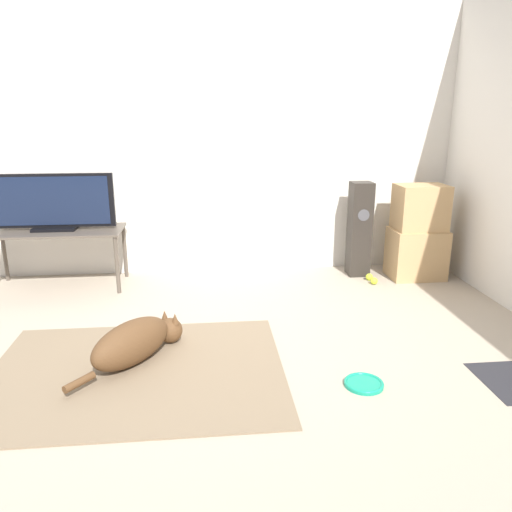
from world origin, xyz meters
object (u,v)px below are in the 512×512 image
at_px(tennis_ball_by_boxes, 369,277).
at_px(tennis_ball_near_speaker, 374,281).
at_px(floor_speaker, 359,229).
at_px(frisbee, 364,384).
at_px(tv, 52,203).
at_px(cardboard_box_lower, 416,253).
at_px(tv_stand, 56,236).
at_px(cardboard_box_upper, 420,207).
at_px(dog, 136,341).

relative_size(tennis_ball_by_boxes, tennis_ball_near_speaker, 1.00).
bearing_deg(tennis_ball_by_boxes, floor_speaker, 107.12).
height_order(frisbee, tv, tv).
relative_size(cardboard_box_lower, tv_stand, 0.43).
bearing_deg(frisbee, tv, 138.40).
relative_size(floor_speaker, tv, 0.85).
xyz_separation_m(tv_stand, tennis_ball_near_speaker, (2.84, -0.24, -0.44)).
bearing_deg(tennis_ball_by_boxes, tennis_ball_near_speaker, -86.12).
height_order(cardboard_box_lower, tennis_ball_by_boxes, cardboard_box_lower).
bearing_deg(cardboard_box_lower, frisbee, -120.25).
relative_size(cardboard_box_upper, tennis_ball_near_speaker, 6.84).
distance_m(cardboard_box_upper, tv, 3.31).
bearing_deg(cardboard_box_lower, cardboard_box_upper, 70.47).
distance_m(dog, floor_speaker, 2.51).
xyz_separation_m(tennis_ball_by_boxes, tennis_ball_near_speaker, (0.01, -0.12, 0.00)).
height_order(tv, tennis_ball_by_boxes, tv).
bearing_deg(tennis_ball_near_speaker, cardboard_box_upper, 21.47).
distance_m(frisbee, cardboard_box_lower, 2.19).
xyz_separation_m(dog, cardboard_box_upper, (2.44, 1.47, 0.53)).
height_order(floor_speaker, tv_stand, floor_speaker).
distance_m(cardboard_box_upper, tennis_ball_near_speaker, 0.81).
xyz_separation_m(cardboard_box_lower, tennis_ball_by_boxes, (-0.47, -0.06, -0.20)).
height_order(cardboard_box_lower, tennis_ball_near_speaker, cardboard_box_lower).
xyz_separation_m(tv_stand, tennis_ball_by_boxes, (2.84, -0.13, -0.44)).
bearing_deg(tennis_ball_by_boxes, frisbee, -109.11).
xyz_separation_m(floor_speaker, tennis_ball_by_boxes, (0.06, -0.19, -0.42)).
height_order(cardboard_box_lower, cardboard_box_upper, cardboard_box_upper).
xyz_separation_m(floor_speaker, tv_stand, (-2.78, -0.07, 0.02)).
height_order(frisbee, cardboard_box_lower, cardboard_box_lower).
distance_m(tennis_ball_by_boxes, tennis_ball_near_speaker, 0.12).
height_order(cardboard_box_upper, floor_speaker, floor_speaker).
bearing_deg(floor_speaker, tennis_ball_by_boxes, -72.88).
height_order(tv_stand, tennis_ball_near_speaker, tv_stand).
height_order(dog, cardboard_box_upper, cardboard_box_upper).
relative_size(frisbee, tennis_ball_by_boxes, 3.47).
bearing_deg(cardboard_box_upper, dog, -148.96).
xyz_separation_m(cardboard_box_upper, tv_stand, (-3.30, 0.06, -0.21)).
bearing_deg(dog, tv_stand, 119.45).
distance_m(dog, frisbee, 1.41).
distance_m(frisbee, tv_stand, 2.98).
xyz_separation_m(tv, tennis_ball_near_speaker, (2.84, -0.24, -0.73)).
distance_m(cardboard_box_upper, floor_speaker, 0.59).
height_order(dog, frisbee, dog).
relative_size(cardboard_box_lower, tennis_ball_near_speaker, 7.55).
bearing_deg(tennis_ball_by_boxes, tv, 177.42).
distance_m(tv, tennis_ball_near_speaker, 2.95).
bearing_deg(cardboard_box_lower, floor_speaker, 165.46).
bearing_deg(frisbee, cardboard_box_lower, 59.75).
bearing_deg(tv_stand, frisbee, -41.56).
bearing_deg(floor_speaker, frisbee, -105.88).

